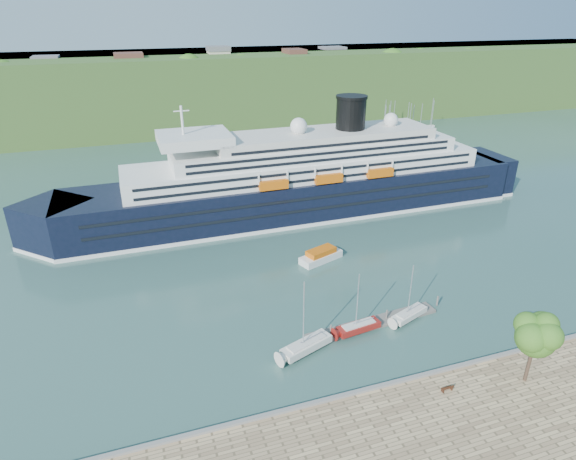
# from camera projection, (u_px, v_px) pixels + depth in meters

# --- Properties ---
(ground) EXTENTS (400.00, 400.00, 0.00)m
(ground) POSITION_uv_depth(u_px,v_px,m) (390.00, 390.00, 53.06)
(ground) COLOR #2D514A
(ground) RESTS_ON ground
(far_hillside) EXTENTS (400.00, 50.00, 24.00)m
(far_hillside) POSITION_uv_depth(u_px,v_px,m) (190.00, 88.00, 172.69)
(far_hillside) COLOR #365923
(far_hillside) RESTS_ON ground
(quay_coping) EXTENTS (220.00, 0.50, 0.30)m
(quay_coping) POSITION_uv_depth(u_px,v_px,m) (392.00, 383.00, 52.40)
(quay_coping) COLOR slate
(quay_coping) RESTS_ON promenade
(cruise_ship) EXTENTS (103.08, 15.61, 23.13)m
(cruise_ship) POSITION_uv_depth(u_px,v_px,m) (298.00, 159.00, 93.91)
(cruise_ship) COLOR black
(cruise_ship) RESTS_ON ground
(park_bench) EXTENTS (1.34, 0.56, 0.85)m
(park_bench) POSITION_uv_depth(u_px,v_px,m) (447.00, 388.00, 51.38)
(park_bench) COLOR #402212
(park_bench) RESTS_ON promenade
(promenade_tree) EXTENTS (5.64, 5.64, 9.34)m
(promenade_tree) POSITION_uv_depth(u_px,v_px,m) (534.00, 346.00, 51.11)
(promenade_tree) COLOR #2E5716
(promenade_tree) RESTS_ON promenade
(floating_pontoon) EXTENTS (19.15, 3.86, 0.42)m
(floating_pontoon) POSITION_uv_depth(u_px,v_px,m) (373.00, 323.00, 63.97)
(floating_pontoon) COLOR slate
(floating_pontoon) RESTS_ON ground
(sailboat_white_near) EXTENTS (7.77, 4.52, 9.70)m
(sailboat_white_near) POSITION_uv_depth(u_px,v_px,m) (307.00, 319.00, 56.86)
(sailboat_white_near) COLOR silver
(sailboat_white_near) RESTS_ON ground
(sailboat_red) EXTENTS (6.69, 2.62, 8.42)m
(sailboat_red) POSITION_uv_depth(u_px,v_px,m) (360.00, 305.00, 60.67)
(sailboat_red) COLOR maroon
(sailboat_red) RESTS_ON ground
(sailboat_white_far) EXTENTS (6.48, 3.81, 8.09)m
(sailboat_white_far) POSITION_uv_depth(u_px,v_px,m) (412.00, 294.00, 63.41)
(sailboat_white_far) COLOR silver
(sailboat_white_far) RESTS_ON ground
(tender_launch) EXTENTS (8.10, 5.04, 2.12)m
(tender_launch) POSITION_uv_depth(u_px,v_px,m) (321.00, 255.00, 79.82)
(tender_launch) COLOR #CA590B
(tender_launch) RESTS_ON ground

